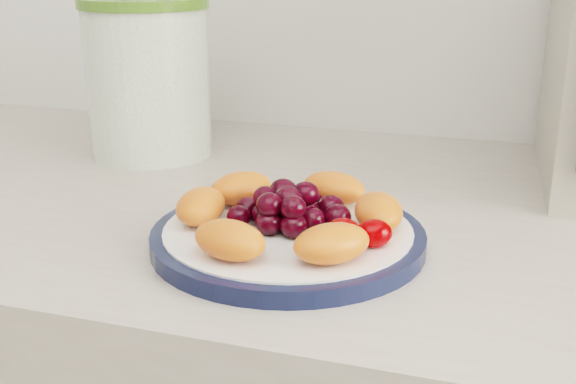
% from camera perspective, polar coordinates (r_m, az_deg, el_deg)
% --- Properties ---
extents(plate_rim, '(0.24, 0.24, 0.01)m').
position_cam_1_polar(plate_rim, '(0.63, 0.00, -3.66)').
color(plate_rim, '#101836').
rests_on(plate_rim, counter).
extents(plate_face, '(0.22, 0.22, 0.02)m').
position_cam_1_polar(plate_face, '(0.63, 0.00, -3.58)').
color(plate_face, white).
rests_on(plate_face, counter).
extents(canister, '(0.19, 0.19, 0.18)m').
position_cam_1_polar(canister, '(0.91, -10.96, 8.45)').
color(canister, '#3F6120').
rests_on(canister, counter).
extents(canister_lid, '(0.19, 0.19, 0.01)m').
position_cam_1_polar(canister_lid, '(0.90, -11.35, 14.46)').
color(canister_lid, '#4B7227').
rests_on(canister_lid, canister).
extents(fruit_plate, '(0.21, 0.21, 0.04)m').
position_cam_1_polar(fruit_plate, '(0.62, 0.17, -1.51)').
color(fruit_plate, '#FF5422').
rests_on(fruit_plate, plate_face).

